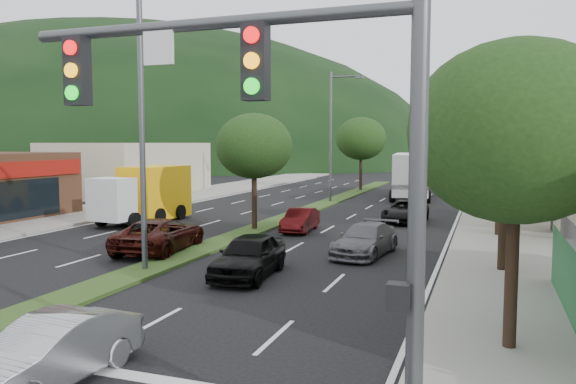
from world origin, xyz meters
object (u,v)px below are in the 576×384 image
at_px(tree_r_b, 506,130).
at_px(sedan_silver, 50,352).
at_px(car_queue_d, 405,211).
at_px(motorhome, 411,175).
at_px(car_queue_a, 249,256).
at_px(streetlight_mid, 333,130).
at_px(suv_maroon, 160,235).
at_px(box_truck, 147,196).
at_px(traffic_signal, 302,139).
at_px(tree_r_d, 498,134).
at_px(tree_med_far, 361,139).
at_px(tree_r_e, 496,139).
at_px(car_queue_c, 300,220).
at_px(tree_med_near, 254,146).
at_px(streetlight_near, 147,114).
at_px(tree_r_a, 516,132).
at_px(tree_r_c, 501,140).
at_px(car_queue_b, 365,240).

relative_size(tree_r_b, sedan_silver, 1.76).
relative_size(car_queue_d, motorhome, 0.46).
bearing_deg(car_queue_a, streetlight_mid, 94.31).
bearing_deg(suv_maroon, streetlight_mid, -100.68).
bearing_deg(car_queue_a, box_truck, 132.65).
height_order(box_truck, motorhome, motorhome).
bearing_deg(traffic_signal, tree_r_d, 84.62).
bearing_deg(tree_r_b, car_queue_a, -157.38).
height_order(tree_r_b, box_truck, tree_r_b).
bearing_deg(box_truck, tree_med_far, -100.83).
relative_size(tree_r_e, tree_med_far, 0.97).
bearing_deg(car_queue_c, tree_med_near, -169.31).
bearing_deg(tree_r_b, car_queue_d, 112.76).
bearing_deg(streetlight_near, streetlight_mid, 90.00).
relative_size(car_queue_c, motorhome, 0.37).
distance_m(car_queue_a, motorhome, 29.77).
height_order(tree_r_a, streetlight_near, streetlight_near).
xyz_separation_m(traffic_signal, car_queue_a, (-5.23, 10.12, -3.91)).
xyz_separation_m(sedan_silver, box_truck, (-10.94, 19.61, 0.88)).
distance_m(tree_r_e, car_queue_d, 17.42).
height_order(tree_r_a, car_queue_d, tree_r_a).
height_order(tree_r_c, tree_r_d, tree_r_d).
bearing_deg(car_queue_d, tree_r_d, 54.06).
bearing_deg(traffic_signal, suv_maroon, 129.15).
height_order(tree_r_d, suv_maroon, tree_r_d).
height_order(tree_med_near, box_truck, tree_med_near).
bearing_deg(box_truck, tree_r_e, -127.16).
bearing_deg(tree_r_c, tree_med_far, 116.57).
height_order(tree_med_far, car_queue_d, tree_med_far).
bearing_deg(tree_r_b, tree_med_far, 110.56).
distance_m(tree_med_far, suv_maroon, 32.88).
relative_size(tree_r_d, tree_r_e, 1.07).
relative_size(tree_med_near, sedan_silver, 1.53).
bearing_deg(car_queue_d, tree_med_far, 112.23).
relative_size(tree_r_d, streetlight_mid, 0.72).
bearing_deg(tree_med_near, tree_r_a, -49.40).
bearing_deg(traffic_signal, streetlight_mid, 104.33).
height_order(car_queue_c, car_queue_d, car_queue_d).
bearing_deg(car_queue_d, car_queue_a, -98.96).
bearing_deg(car_queue_d, tree_r_b, -64.25).
height_order(tree_r_c, car_queue_a, tree_r_c).
distance_m(streetlight_mid, car_queue_b, 21.09).
relative_size(tree_med_near, car_queue_a, 1.40).
xyz_separation_m(streetlight_near, car_queue_b, (6.60, 5.58, -4.93)).
distance_m(tree_r_b, car_queue_b, 6.98).
bearing_deg(traffic_signal, tree_r_a, 61.80).
relative_size(car_queue_a, box_truck, 0.64).
bearing_deg(sedan_silver, suv_maroon, 116.91).
relative_size(tree_r_b, streetlight_mid, 0.69).
bearing_deg(box_truck, streetlight_near, 129.29).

